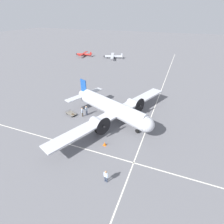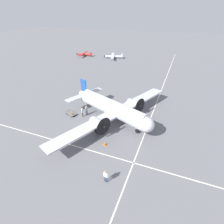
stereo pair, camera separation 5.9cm
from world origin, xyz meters
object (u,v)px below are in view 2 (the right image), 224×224
Objects in this scene: crew_foreground at (106,175)px; light_aircraft_taxiing at (113,56)px; suitcase_near_door at (73,115)px; ramp_agent at (86,109)px; traffic_cone at (105,144)px; passenger_boarding at (82,111)px; baggage_cart at (71,113)px; light_aircraft_distant at (84,54)px; airliner_main at (114,108)px.

light_aircraft_taxiing is (20.73, -55.19, -0.23)m from crew_foreground.
light_aircraft_taxiing is (9.45, -44.31, 0.60)m from suitcase_near_door.
crew_foreground is at bearing 136.03° from suitcase_near_door.
ramp_agent is 9.35m from traffic_cone.
passenger_boarding reaches higher than baggage_cart.
suitcase_near_door is 0.05× the size of light_aircraft_taxiing.
crew_foreground reaches higher than baggage_cart.
baggage_cart is at bearing -25.49° from suitcase_near_door.
light_aircraft_distant is at bearing -57.51° from traffic_cone.
baggage_cart is at bearing -52.83° from ramp_agent.
ramp_agent reaches higher than crew_foreground.
crew_foreground is at bearing 112.10° from light_aircraft_distant.
passenger_boarding reaches higher than suitcase_near_door.
passenger_boarding is 2.43m from baggage_cart.
traffic_cone is at bearing -57.62° from airliner_main.
baggage_cart is 3.83× the size of traffic_cone.
light_aircraft_distant is at bearing -165.58° from passenger_boarding.
light_aircraft_taxiing reaches higher than suitcase_near_door.
ramp_agent is at bearing 85.61° from light_aircraft_taxiing.
passenger_boarding is 49.33m from light_aircraft_distant.
light_aircraft_distant is at bearing 130.56° from crew_foreground.
passenger_boarding is at bearing 84.86° from light_aircraft_taxiing.
crew_foreground is at bearing 91.11° from light_aircraft_taxiing.
airliner_main reaches higher than light_aircraft_distant.
crew_foreground is 64.01m from light_aircraft_distant.
light_aircraft_taxiing is at bearing -69.93° from traffic_cone.
traffic_cone is (-9.19, 5.52, 0.00)m from baggage_cart.
passenger_boarding reaches higher than traffic_cone.
crew_foreground is 16.25m from baggage_cart.
crew_foreground is 15.69m from suitcase_near_door.
passenger_boarding is 1.00× the size of ramp_agent.
light_aircraft_distant is (33.69, -54.42, -0.27)m from crew_foreground.
traffic_cone is at bearing -10.33° from baggage_cart.
baggage_cart is (11.81, -11.13, -0.77)m from crew_foreground.
airliner_main is 5.56m from ramp_agent.
baggage_cart is 0.23× the size of light_aircraft_taxiing.
suitcase_near_door is (11.28, -10.88, -0.82)m from crew_foreground.
light_aircraft_taxiing reaches higher than traffic_cone.
airliner_main is 7.00m from traffic_cone.
baggage_cart is 0.24× the size of light_aircraft_distant.
airliner_main is 5.98m from passenger_boarding.
airliner_main is at bearing 115.65° from light_aircraft_distant.
light_aircraft_taxiing reaches higher than baggage_cart.
ramp_agent is (-0.38, -0.85, -0.00)m from passenger_boarding.
traffic_cone is (-6.54, 6.64, -0.82)m from ramp_agent.
suitcase_near_door is 0.59m from baggage_cart.
ramp_agent is 3.00m from baggage_cart.
crew_foreground is 15.30m from ramp_agent.
suitcase_near_door is (1.74, 0.53, -0.87)m from passenger_boarding.
light_aircraft_taxiing is (11.19, -43.78, -0.28)m from passenger_boarding.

